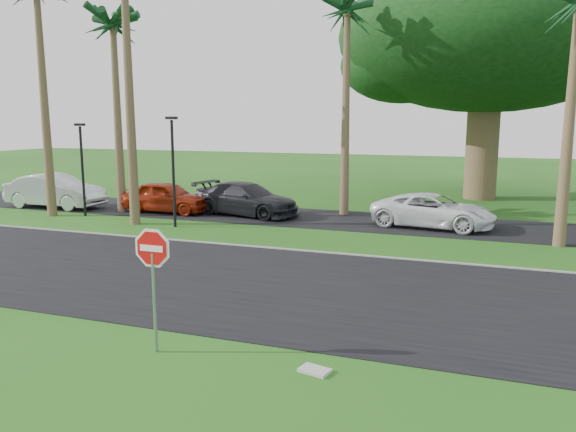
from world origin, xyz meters
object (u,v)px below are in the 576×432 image
at_px(stop_sign_near, 153,265).
at_px(car_dark, 246,199).
at_px(car_minivan, 433,211).
at_px(car_red, 167,197).
at_px(car_silver, 55,191).

relative_size(stop_sign_near, car_dark, 0.50).
bearing_deg(car_minivan, car_red, 100.08).
height_order(car_silver, car_red, car_silver).
bearing_deg(car_silver, stop_sign_near, -133.96).
xyz_separation_m(car_silver, car_red, (6.23, 0.64, -0.10)).
height_order(car_red, car_minivan, car_red).
distance_m(car_red, car_dark, 4.04).
height_order(car_dark, car_minivan, car_dark).
bearing_deg(car_red, car_dark, -82.14).
bearing_deg(car_silver, car_red, -85.28).
bearing_deg(car_dark, car_minivan, -79.35).
xyz_separation_m(car_red, car_minivan, (12.67, 0.46, -0.05)).
relative_size(car_dark, car_minivan, 1.04).
relative_size(stop_sign_near, car_red, 0.59).
bearing_deg(car_dark, stop_sign_near, -150.85).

